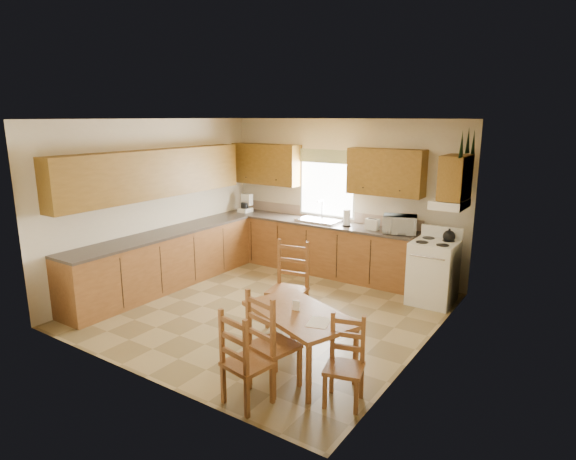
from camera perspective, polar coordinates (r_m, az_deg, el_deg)
The scene contains 35 objects.
floor at distance 7.08m, azimuth -2.39°, elevation -9.40°, with size 4.50×4.50×0.00m, color #8D7A4F.
ceiling at distance 6.53m, azimuth -2.63°, elevation 13.00°, with size 4.50×4.50×0.00m, color olive.
wall_left at distance 8.19m, azimuth -15.32°, elevation 3.12°, with size 4.50×4.50×0.00m, color beige.
wall_right at distance 5.68m, azimuth 16.14°, elevation -1.34°, with size 4.50×4.50×0.00m, color beige.
wall_back at distance 8.56m, azimuth 6.46°, elevation 3.93°, with size 4.50×4.50×0.00m, color beige.
wall_front at distance 5.10m, azimuth -17.65°, elevation -3.09°, with size 4.50×4.50×0.00m, color beige.
lower_cab_back at distance 8.68m, azimuth 3.19°, elevation -2.03°, with size 3.75×0.60×0.88m, color brown.
lower_cab_left at distance 8.08m, azimuth -14.32°, elevation -3.60°, with size 0.60×3.60×0.88m, color brown.
counter_back at distance 8.57m, azimuth 3.23°, elevation 0.94°, with size 3.75×0.63×0.04m, color #453C35.
counter_left at distance 7.96m, azimuth -14.51°, elevation -0.43°, with size 0.63×3.60×0.04m, color #453C35.
backsplash at distance 8.79m, azimuth 4.20°, elevation 1.97°, with size 3.75×0.01×0.18m, color gray.
upper_cab_back_left at distance 9.17m, azimuth -2.63°, elevation 7.81°, with size 1.41×0.33×0.75m, color brown.
upper_cab_back_right at distance 7.99m, azimuth 11.53°, elevation 6.73°, with size 1.25×0.33×0.75m, color brown.
upper_cab_left at distance 7.90m, azimuth -15.57°, elevation 6.44°, with size 0.33×3.60×0.75m, color brown.
upper_cab_stove at distance 7.19m, azimuth 19.23°, elevation 5.91°, with size 0.33×0.62×0.62m, color brown.
range_hood at distance 7.26m, azimuth 18.62°, elevation 2.98°, with size 0.44×0.62×0.12m, color white.
window_frame at distance 8.65m, azimuth 4.63°, elevation 5.41°, with size 1.13×0.02×1.18m, color white.
window_pane at distance 8.64m, azimuth 4.61°, elevation 5.40°, with size 1.05×0.01×1.10m, color white.
window_valance at distance 8.57m, azimuth 4.59°, elevation 8.70°, with size 1.19×0.01×0.24m, color #547039.
sink_basin at distance 8.52m, azimuth 3.66°, elevation 1.14°, with size 0.75×0.45×0.04m, color silver.
pine_decal_a at distance 6.81m, azimuth 19.90°, elevation 9.55°, with size 0.22×0.22×0.36m, color black.
pine_decal_b at distance 7.12m, azimuth 20.57°, elevation 9.95°, with size 0.22×0.22×0.36m, color black.
pine_decal_c at distance 7.43m, azimuth 21.14°, elevation 9.71°, with size 0.22×0.22×0.36m, color black.
stove at distance 7.50m, azimuth 16.82°, elevation -4.90°, with size 0.62×0.65×0.93m, color white.
coffeemaker at distance 9.37m, azimuth -5.09°, elevation 3.24°, with size 0.22×0.26×0.37m, color white.
paper_towel at distance 8.20m, azimuth 6.98°, elevation 1.44°, with size 0.12×0.12×0.28m, color white.
toaster at distance 8.01m, azimuth 9.95°, elevation 0.67°, with size 0.22×0.14×0.18m, color white.
microwave at distance 7.84m, azimuth 13.11°, elevation 0.67°, with size 0.48×0.35×0.29m, color white.
dining_table at distance 5.40m, azimuth 1.38°, elevation -12.99°, with size 1.27×0.72×0.68m, color brown.
chair_near_left at distance 4.78m, azimuth -4.85°, elevation -14.82°, with size 0.41×0.39×0.97m, color brown.
chair_near_right at distance 5.03m, azimuth -1.66°, elevation -12.80°, with size 0.44×0.42×1.05m, color brown.
chair_far_left at distance 6.38m, azimuth -0.09°, elevation -6.61°, with size 0.47×0.45×1.12m, color brown.
chair_far_right at distance 4.82m, azimuth 6.68°, elevation -15.35°, with size 0.36×0.35×0.86m, color brown.
table_paper at distance 5.02m, azimuth 3.66°, elevation -10.86°, with size 0.21×0.28×0.00m, color white.
table_card at distance 5.28m, azimuth 0.97°, elevation -8.95°, with size 0.08×0.02×0.11m, color white.
Camera 1 is at (3.88, -5.26, 2.74)m, focal length 30.00 mm.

